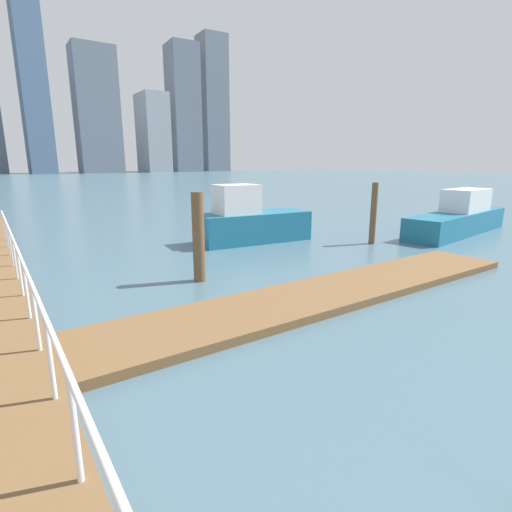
{
  "coord_description": "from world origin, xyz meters",
  "views": [
    {
      "loc": [
        -3.51,
        3.42,
        3.11
      ],
      "look_at": [
        1.59,
        10.88,
        0.97
      ],
      "focal_mm": 27.45,
      "sensor_mm": 36.0,
      "label": 1
    }
  ],
  "objects": [
    {
      "name": "dock_piling_1",
      "position": [
        8.91,
        13.43,
        1.2
      ],
      "size": [
        0.24,
        0.24,
        2.4
      ],
      "primitive_type": "cylinder",
      "color": "brown",
      "rests_on": "ground_plane"
    },
    {
      "name": "ground_plane",
      "position": [
        0.0,
        20.0,
        0.0
      ],
      "size": [
        300.0,
        300.0,
        0.0
      ],
      "primitive_type": "plane",
      "color": "#476675"
    },
    {
      "name": "boardwalk_railing",
      "position": [
        -3.15,
        7.42,
        1.23
      ],
      "size": [
        0.06,
        25.52,
        1.08
      ],
      "color": "white",
      "rests_on": "boardwalk"
    },
    {
      "name": "moored_boat_1",
      "position": [
        14.13,
        12.81,
        0.72
      ],
      "size": [
        7.6,
        2.63,
        1.98
      ],
      "color": "#1E6B8C",
      "rests_on": "ground_plane"
    },
    {
      "name": "dock_piling_0",
      "position": [
        0.99,
        12.71,
        1.2
      ],
      "size": [
        0.32,
        0.32,
        2.4
      ],
      "primitive_type": "cylinder",
      "color": "brown",
      "rests_on": "ground_plane"
    },
    {
      "name": "skyline_tower_5",
      "position": [
        48.43,
        144.43,
        13.49
      ],
      "size": [
        8.5,
        13.16,
        26.98
      ],
      "primitive_type": "cube",
      "rotation": [
        0.0,
        0.0,
        -0.0
      ],
      "color": "#8C939E",
      "rests_on": "ground_plane"
    },
    {
      "name": "skyline_tower_4",
      "position": [
        29.43,
        142.83,
        19.56
      ],
      "size": [
        13.11,
        9.65,
        39.12
      ],
      "primitive_type": "cube",
      "rotation": [
        0.0,
        0.0,
        -0.01
      ],
      "color": "slate",
      "rests_on": "ground_plane"
    },
    {
      "name": "skyline_tower_6",
      "position": [
        62.8,
        149.46,
        23.1
      ],
      "size": [
        10.91,
        12.17,
        46.19
      ],
      "primitive_type": "cube",
      "rotation": [
        0.0,
        0.0,
        -0.06
      ],
      "color": "slate",
      "rests_on": "ground_plane"
    },
    {
      "name": "skyline_tower_3",
      "position": [
        12.07,
        143.59,
        42.84
      ],
      "size": [
        7.23,
        10.82,
        85.68
      ],
      "primitive_type": "cube",
      "rotation": [
        0.0,
        0.0,
        0.01
      ],
      "color": "slate",
      "rests_on": "ground_plane"
    },
    {
      "name": "moored_boat_0",
      "position": [
        5.14,
        16.49,
        0.84
      ],
      "size": [
        4.73,
        2.08,
        2.31
      ],
      "color": "#1E6B8C",
      "rests_on": "ground_plane"
    },
    {
      "name": "floating_dock",
      "position": [
        2.82,
        9.79,
        0.09
      ],
      "size": [
        12.64,
        2.0,
        0.18
      ],
      "primitive_type": "cube",
      "color": "brown",
      "rests_on": "ground_plane"
    },
    {
      "name": "skyline_tower_7",
      "position": [
        78.03,
        154.03,
        26.36
      ],
      "size": [
        10.57,
        10.83,
        52.72
      ],
      "primitive_type": "cube",
      "rotation": [
        0.0,
        0.0,
        -0.05
      ],
      "color": "slate",
      "rests_on": "ground_plane"
    }
  ]
}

